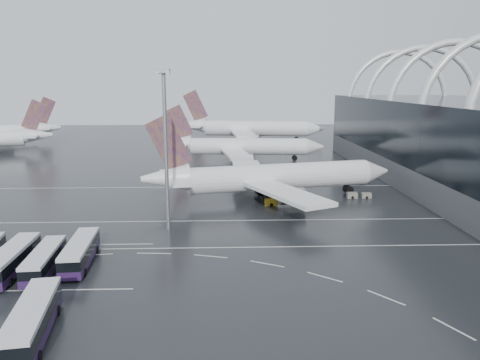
{
  "coord_description": "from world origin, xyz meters",
  "views": [
    {
      "loc": [
        0.98,
        -68.6,
        24.18
      ],
      "look_at": [
        3.9,
        14.08,
        7.0
      ],
      "focal_mm": 35.0,
      "sensor_mm": 36.0,
      "label": 1
    }
  ],
  "objects_px": {
    "airliner_gate_c": "(248,129)",
    "bus_row_near_b": "(12,259)",
    "airliner_gate_b": "(240,147)",
    "jet_remote_far": "(7,132)",
    "bus_row_far_c": "(32,320)",
    "bus_row_near_d": "(80,252)",
    "gse_cart_belly_b": "(352,195)",
    "gse_cart_belly_c": "(271,202)",
    "bus_row_near_c": "(44,260)",
    "gse_cart_belly_d": "(366,195)",
    "airliner_main": "(268,178)",
    "floodlight_mast": "(165,131)"
  },
  "relations": [
    {
      "from": "airliner_gate_c",
      "to": "bus_row_near_b",
      "type": "relative_size",
      "value": 4.48
    },
    {
      "from": "airliner_gate_b",
      "to": "jet_remote_far",
      "type": "distance_m",
      "value": 103.5
    },
    {
      "from": "bus_row_far_c",
      "to": "airliner_gate_b",
      "type": "bearing_deg",
      "value": -21.24
    },
    {
      "from": "bus_row_near_b",
      "to": "airliner_gate_c",
      "type": "bearing_deg",
      "value": -17.49
    },
    {
      "from": "bus_row_near_b",
      "to": "bus_row_near_d",
      "type": "xyz_separation_m",
      "value": [
        7.97,
        2.64,
        -0.05
      ]
    },
    {
      "from": "bus_row_near_d",
      "to": "gse_cart_belly_b",
      "type": "relative_size",
      "value": 5.96
    },
    {
      "from": "airliner_gate_c",
      "to": "gse_cart_belly_b",
      "type": "bearing_deg",
      "value": -72.45
    },
    {
      "from": "airliner_gate_c",
      "to": "gse_cart_belly_c",
      "type": "bearing_deg",
      "value": -82.67
    },
    {
      "from": "bus_row_near_c",
      "to": "gse_cart_belly_d",
      "type": "xyz_separation_m",
      "value": [
        53.9,
        38.28,
        -1.08
      ]
    },
    {
      "from": "airliner_gate_b",
      "to": "bus_row_far_c",
      "type": "distance_m",
      "value": 107.32
    },
    {
      "from": "airliner_main",
      "to": "jet_remote_far",
      "type": "bearing_deg",
      "value": 122.08
    },
    {
      "from": "jet_remote_far",
      "to": "bus_row_near_b",
      "type": "distance_m",
      "value": 146.88
    },
    {
      "from": "gse_cart_belly_b",
      "to": "gse_cart_belly_d",
      "type": "relative_size",
      "value": 1.05
    },
    {
      "from": "jet_remote_far",
      "to": "bus_row_near_d",
      "type": "bearing_deg",
      "value": 93.91
    },
    {
      "from": "jet_remote_far",
      "to": "airliner_gate_c",
      "type": "bearing_deg",
      "value": 158.86
    },
    {
      "from": "airliner_main",
      "to": "bus_row_near_b",
      "type": "xyz_separation_m",
      "value": [
        -36.93,
        -37.87,
        -2.83
      ]
    },
    {
      "from": "airliner_gate_b",
      "to": "bus_row_near_c",
      "type": "bearing_deg",
      "value": -103.72
    },
    {
      "from": "airliner_main",
      "to": "bus_row_near_b",
      "type": "bearing_deg",
      "value": -147.51
    },
    {
      "from": "bus_row_near_b",
      "to": "bus_row_far_c",
      "type": "height_order",
      "value": "bus_row_far_c"
    },
    {
      "from": "gse_cart_belly_b",
      "to": "airliner_main",
      "type": "bearing_deg",
      "value": -178.24
    },
    {
      "from": "bus_row_near_b",
      "to": "floodlight_mast",
      "type": "bearing_deg",
      "value": -47.8
    },
    {
      "from": "airliner_main",
      "to": "jet_remote_far",
      "type": "height_order",
      "value": "jet_remote_far"
    },
    {
      "from": "airliner_main",
      "to": "airliner_gate_b",
      "type": "distance_m",
      "value": 50.7
    },
    {
      "from": "airliner_gate_b",
      "to": "bus_row_near_c",
      "type": "relative_size",
      "value": 4.12
    },
    {
      "from": "floodlight_mast",
      "to": "gse_cart_belly_b",
      "type": "relative_size",
      "value": 11.95
    },
    {
      "from": "bus_row_near_b",
      "to": "gse_cart_belly_d",
      "type": "distance_m",
      "value": 69.54
    },
    {
      "from": "gse_cart_belly_c",
      "to": "bus_row_near_d",
      "type": "bearing_deg",
      "value": -133.81
    },
    {
      "from": "airliner_main",
      "to": "bus_row_near_c",
      "type": "relative_size",
      "value": 4.39
    },
    {
      "from": "gse_cart_belly_b",
      "to": "airliner_gate_b",
      "type": "bearing_deg",
      "value": 114.01
    },
    {
      "from": "airliner_gate_c",
      "to": "bus_row_far_c",
      "type": "bearing_deg",
      "value": -92.79
    },
    {
      "from": "bus_row_near_c",
      "to": "gse_cart_belly_d",
      "type": "relative_size",
      "value": 5.89
    },
    {
      "from": "jet_remote_far",
      "to": "bus_row_far_c",
      "type": "distance_m",
      "value": 165.38
    },
    {
      "from": "bus_row_near_b",
      "to": "floodlight_mast",
      "type": "relative_size",
      "value": 0.51
    },
    {
      "from": "bus_row_far_c",
      "to": "floodlight_mast",
      "type": "distance_m",
      "value": 38.13
    },
    {
      "from": "airliner_gate_b",
      "to": "gse_cart_belly_d",
      "type": "distance_m",
      "value": 56.28
    },
    {
      "from": "gse_cart_belly_b",
      "to": "gse_cart_belly_d",
      "type": "distance_m",
      "value": 3.03
    },
    {
      "from": "airliner_main",
      "to": "bus_row_near_d",
      "type": "xyz_separation_m",
      "value": [
        -28.96,
        -35.23,
        -2.88
      ]
    },
    {
      "from": "airliner_main",
      "to": "airliner_gate_c",
      "type": "height_order",
      "value": "airliner_gate_c"
    },
    {
      "from": "bus_row_near_b",
      "to": "gse_cart_belly_c",
      "type": "relative_size",
      "value": 5.37
    },
    {
      "from": "airliner_main",
      "to": "gse_cart_belly_b",
      "type": "height_order",
      "value": "airliner_main"
    },
    {
      "from": "floodlight_mast",
      "to": "gse_cart_belly_c",
      "type": "bearing_deg",
      "value": 38.87
    },
    {
      "from": "jet_remote_far",
      "to": "gse_cart_belly_d",
      "type": "distance_m",
      "value": 152.15
    },
    {
      "from": "airliner_gate_b",
      "to": "jet_remote_far",
      "type": "bearing_deg",
      "value": 158.1
    },
    {
      "from": "airliner_gate_b",
      "to": "gse_cart_belly_b",
      "type": "distance_m",
      "value": 54.84
    },
    {
      "from": "bus_row_near_d",
      "to": "floodlight_mast",
      "type": "height_order",
      "value": "floodlight_mast"
    },
    {
      "from": "jet_remote_far",
      "to": "bus_row_near_d",
      "type": "relative_size",
      "value": 3.15
    },
    {
      "from": "bus_row_near_b",
      "to": "bus_row_far_c",
      "type": "relative_size",
      "value": 0.98
    },
    {
      "from": "jet_remote_far",
      "to": "bus_row_near_c",
      "type": "height_order",
      "value": "jet_remote_far"
    },
    {
      "from": "airliner_main",
      "to": "bus_row_near_b",
      "type": "height_order",
      "value": "airliner_main"
    },
    {
      "from": "airliner_gate_c",
      "to": "jet_remote_far",
      "type": "bearing_deg",
      "value": -169.77
    }
  ]
}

